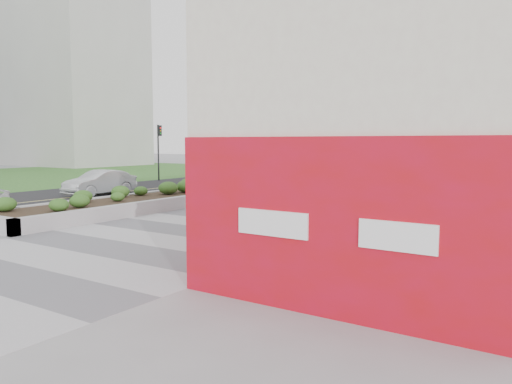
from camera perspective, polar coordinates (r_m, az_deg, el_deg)
ground at (r=15.05m, az=-11.60°, el=-5.52°), size 160.00×160.00×0.00m
walkway at (r=17.26m, az=-4.52°, el=-3.96°), size 8.00×36.00×0.01m
building at (r=19.71m, az=23.45°, el=8.38°), size 6.04×24.08×8.00m
planter at (r=23.76m, az=-9.04°, el=-0.34°), size 3.00×18.00×0.90m
street at (r=28.58m, az=-18.68°, el=-0.40°), size 10.00×40.00×0.00m
traffic_signal_near at (r=33.04m, az=1.09°, el=5.49°), size 0.33×0.28×4.20m
traffic_signal_far at (r=38.41m, az=-11.04°, el=5.42°), size 0.33×0.28×4.20m
distant_bldg_west_a at (r=69.11m, az=-20.78°, el=12.10°), size 18.00×12.00×22.00m
distant_bldg_north_l at (r=67.57m, az=20.49°, el=11.41°), size 16.00×12.00×20.00m
manhole_cover at (r=16.96m, az=-3.18°, el=-4.13°), size 0.44×0.44×0.01m
skateboarder at (r=19.59m, az=-0.10°, el=-0.80°), size 0.50×0.74×1.33m
car_silver at (r=28.70m, az=-17.39°, el=1.04°), size 1.52×4.17×1.37m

